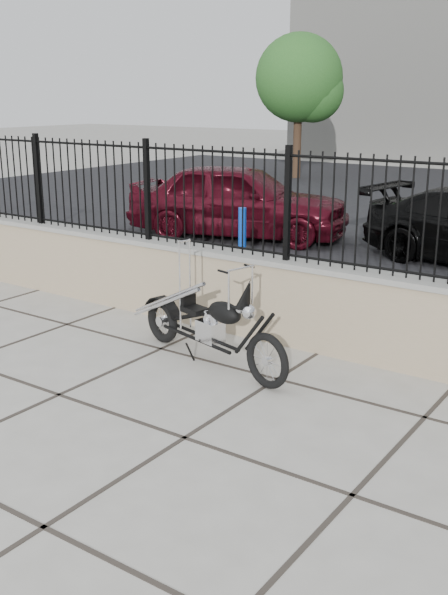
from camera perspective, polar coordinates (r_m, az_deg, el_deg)
ground_plane at (r=6.80m, az=-13.38°, el=-7.78°), size 90.00×90.00×0.00m
retaining_wall at (r=8.39m, az=-0.91°, el=0.81°), size 14.00×0.36×0.96m
iron_fence at (r=8.17m, az=-0.94°, el=8.13°), size 14.00×0.08×1.20m
chopper_motorcycle at (r=7.18m, az=-1.36°, el=-0.55°), size 2.16×0.90×1.28m
car_red at (r=13.72m, az=1.23°, el=7.98°), size 4.61×2.83×1.46m
bollard_a at (r=10.87m, az=1.50°, el=4.64°), size 0.15×0.15×1.05m
tree_left at (r=23.92m, az=6.18°, el=17.77°), size 2.85×2.85×4.81m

